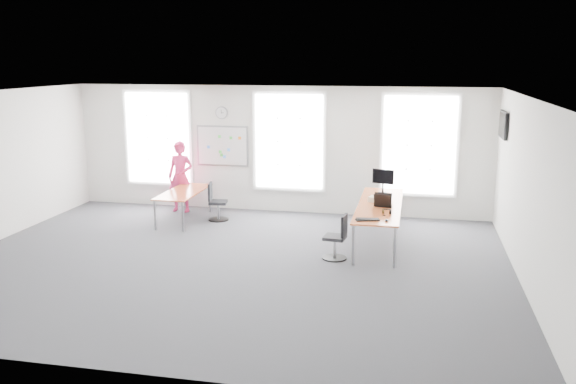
% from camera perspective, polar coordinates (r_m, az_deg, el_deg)
% --- Properties ---
extents(floor, '(10.00, 10.00, 0.00)m').
position_cam_1_polar(floor, '(11.10, -5.61, -6.66)').
color(floor, '#2B2B31').
rests_on(floor, ground).
extents(ceiling, '(10.00, 10.00, 0.00)m').
position_cam_1_polar(ceiling, '(10.52, -5.95, 8.99)').
color(ceiling, silver).
rests_on(ceiling, ground).
extents(wall_back, '(10.00, 0.00, 10.00)m').
position_cam_1_polar(wall_back, '(14.51, -1.03, 4.00)').
color(wall_back, silver).
rests_on(wall_back, ground).
extents(wall_front, '(10.00, 0.00, 10.00)m').
position_cam_1_polar(wall_front, '(7.12, -15.51, -5.31)').
color(wall_front, silver).
rests_on(wall_front, ground).
extents(wall_right, '(0.00, 10.00, 10.00)m').
position_cam_1_polar(wall_right, '(10.38, 21.57, -0.23)').
color(wall_right, silver).
rests_on(wall_right, ground).
extents(window_left, '(1.60, 0.06, 2.20)m').
position_cam_1_polar(window_left, '(15.40, -12.05, 4.96)').
color(window_left, white).
rests_on(window_left, wall_back).
extents(window_mid, '(1.60, 0.06, 2.20)m').
position_cam_1_polar(window_mid, '(14.40, 0.11, 4.74)').
color(window_mid, white).
rests_on(window_mid, wall_back).
extents(window_right, '(1.60, 0.06, 2.20)m').
position_cam_1_polar(window_right, '(14.10, 12.17, 4.30)').
color(window_right, white).
rests_on(window_right, wall_back).
extents(desk_right, '(0.85, 3.19, 0.78)m').
position_cam_1_polar(desk_right, '(12.27, 8.57, -1.37)').
color(desk_right, '#AA5228').
rests_on(desk_right, ground).
extents(desk_left, '(0.75, 1.88, 0.69)m').
position_cam_1_polar(desk_left, '(13.96, -9.75, -0.15)').
color(desk_left, '#AA5228').
rests_on(desk_left, ground).
extents(chair_right, '(0.45, 0.45, 0.84)m').
position_cam_1_polar(chair_right, '(11.21, 4.65, -4.46)').
color(chair_right, black).
rests_on(chair_right, ground).
extents(chair_left, '(0.46, 0.46, 0.87)m').
position_cam_1_polar(chair_left, '(13.96, -6.76, -1.11)').
color(chair_left, black).
rests_on(chair_left, ground).
extents(person, '(0.63, 0.43, 1.70)m').
position_cam_1_polar(person, '(14.80, -10.03, 1.42)').
color(person, '#C8275C').
rests_on(person, ground).
extents(whiteboard, '(1.20, 0.03, 0.90)m').
position_cam_1_polar(whiteboard, '(14.83, -6.16, 4.31)').
color(whiteboard, silver).
rests_on(whiteboard, wall_back).
extents(wall_clock, '(0.30, 0.04, 0.30)m').
position_cam_1_polar(wall_clock, '(14.75, -6.23, 7.39)').
color(wall_clock, gray).
rests_on(wall_clock, wall_back).
extents(tv, '(0.06, 0.90, 0.55)m').
position_cam_1_polar(tv, '(13.19, 19.52, 5.96)').
color(tv, black).
rests_on(tv, wall_right).
extents(keyboard, '(0.45, 0.28, 0.02)m').
position_cam_1_polar(keyboard, '(11.01, 7.44, -2.58)').
color(keyboard, black).
rests_on(keyboard, desk_right).
extents(mouse, '(0.08, 0.11, 0.04)m').
position_cam_1_polar(mouse, '(10.98, 9.21, -2.64)').
color(mouse, black).
rests_on(mouse, desk_right).
extents(lens_cap, '(0.07, 0.07, 0.01)m').
position_cam_1_polar(lens_cap, '(11.38, 8.98, -2.18)').
color(lens_cap, black).
rests_on(lens_cap, desk_right).
extents(headphones, '(0.17, 0.09, 0.10)m').
position_cam_1_polar(headphones, '(11.50, 9.20, -1.82)').
color(headphones, black).
rests_on(headphones, desk_right).
extents(laptop_sleeve, '(0.36, 0.24, 0.28)m').
position_cam_1_polar(laptop_sleeve, '(11.97, 8.86, -0.79)').
color(laptop_sleeve, black).
rests_on(laptop_sleeve, desk_right).
extents(paper_stack, '(0.35, 0.30, 0.10)m').
position_cam_1_polar(paper_stack, '(12.44, 8.29, -0.68)').
color(paper_stack, beige).
rests_on(paper_stack, desk_right).
extents(monitor, '(0.46, 0.19, 0.53)m').
position_cam_1_polar(monitor, '(13.19, 8.89, 1.21)').
color(monitor, black).
rests_on(monitor, desk_right).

